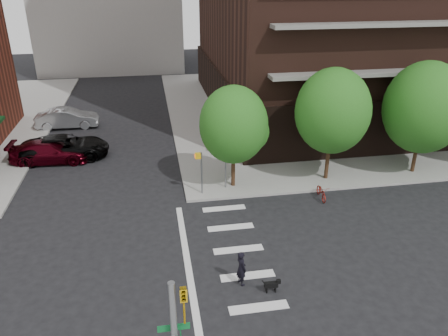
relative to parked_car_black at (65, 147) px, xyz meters
name	(u,v)px	position (x,y,z in m)	size (l,w,h in m)	color
ground	(179,284)	(6.80, -14.99, -0.83)	(120.00, 120.00, 0.00)	black
sidewalk_ne	(369,105)	(27.30, 8.51, -0.76)	(39.00, 33.00, 0.15)	gray
crosswalk	(230,278)	(9.00, -14.99, -0.83)	(3.85, 13.00, 0.01)	silver
tree_a	(234,125)	(10.80, -6.49, 3.21)	(4.00, 4.00, 5.90)	#301E11
tree_b	(333,111)	(16.80, -6.49, 3.71)	(4.50, 4.50, 6.65)	#301E11
tree_c	(424,108)	(22.80, -6.49, 3.61)	(5.00, 5.00, 6.80)	#301E11
pedestrian_signal	(207,165)	(9.11, -7.07, 1.02)	(2.18, 0.67, 2.60)	slate
parked_car_black	(65,147)	(0.00, 0.00, 0.00)	(6.01, 2.77, 1.67)	black
parked_car_maroon	(50,152)	(-0.91, -0.54, -0.06)	(5.32, 2.16, 1.54)	#3B030D
parked_car_silver	(67,118)	(-0.83, 6.84, 0.00)	(5.07, 1.77, 1.67)	#969A9D
scooter	(322,192)	(15.60, -8.79, -0.40)	(0.57, 1.64, 0.86)	maroon
dog_walker	(241,268)	(9.41, -15.43, -0.03)	(0.38, 0.58, 1.60)	black
dog	(272,285)	(10.56, -16.16, -0.47)	(0.68, 0.20, 0.58)	black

